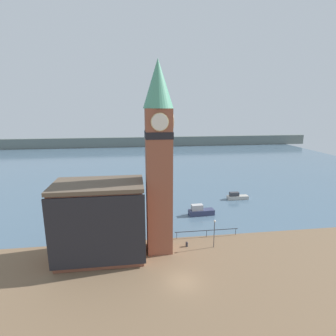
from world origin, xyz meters
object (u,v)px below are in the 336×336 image
(pier_building, at_px, (100,221))
(boat_near, at_px, (200,211))
(lamp_post, at_px, (214,228))
(boat_far, at_px, (237,197))
(mooring_bollard_near, at_px, (187,244))
(clock_tower, at_px, (159,155))

(pier_building, height_order, boat_near, pier_building)
(pier_building, height_order, lamp_post, pier_building)
(boat_far, height_order, lamp_post, lamp_post)
(boat_near, height_order, mooring_bollard_near, boat_near)
(boat_far, bearing_deg, mooring_bollard_near, -128.36)
(lamp_post, bearing_deg, boat_far, 59.55)
(boat_near, distance_m, mooring_bollard_near, 12.15)
(pier_building, bearing_deg, lamp_post, 0.89)
(clock_tower, bearing_deg, lamp_post, -3.97)
(mooring_bollard_near, bearing_deg, boat_far, 50.70)
(boat_near, relative_size, mooring_bollard_near, 6.47)
(boat_far, bearing_deg, clock_tower, -134.83)
(boat_far, xyz_separation_m, lamp_post, (-11.37, -19.34, 2.37))
(clock_tower, relative_size, lamp_post, 6.05)
(boat_far, bearing_deg, lamp_post, -119.51)
(boat_far, bearing_deg, boat_near, -143.02)
(clock_tower, bearing_deg, boat_near, 51.46)
(mooring_bollard_near, bearing_deg, lamp_post, -10.71)
(clock_tower, distance_m, mooring_bollard_near, 13.99)
(boat_near, distance_m, lamp_post, 12.08)
(lamp_post, bearing_deg, clock_tower, 176.03)
(pier_building, bearing_deg, boat_near, 35.41)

